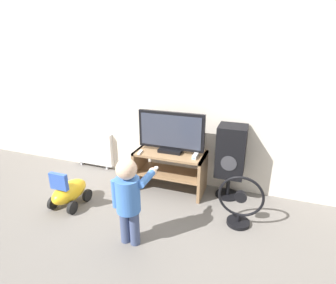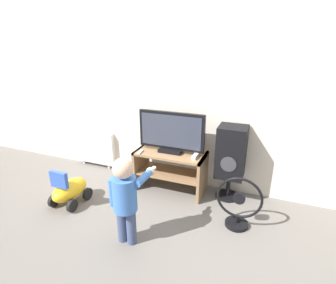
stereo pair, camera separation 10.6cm
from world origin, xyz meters
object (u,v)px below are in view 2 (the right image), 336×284
at_px(ride_on_toy, 69,190).
at_px(radiator, 95,147).
at_px(game_console, 195,156).
at_px(remote_primary, 140,152).
at_px(speaker_tower, 231,153).
at_px(floor_fan, 238,205).
at_px(child, 126,194).
at_px(television, 171,133).

distance_m(ride_on_toy, radiator, 1.08).
relative_size(game_console, radiator, 0.26).
distance_m(remote_primary, ride_on_toy, 0.97).
distance_m(speaker_tower, floor_fan, 0.67).
height_order(game_console, floor_fan, game_console).
distance_m(remote_primary, child, 0.98).
height_order(remote_primary, radiator, radiator).
bearing_deg(speaker_tower, ride_on_toy, -153.84).
relative_size(remote_primary, ride_on_toy, 0.26).
xyz_separation_m(television, game_console, (0.35, -0.07, -0.24)).
bearing_deg(remote_primary, radiator, 158.53).
height_order(television, ride_on_toy, television).
xyz_separation_m(remote_primary, speaker_tower, (1.10, 0.26, 0.05)).
relative_size(game_console, floor_fan, 0.31).
bearing_deg(remote_primary, floor_fan, -12.41).
distance_m(remote_primary, speaker_tower, 1.14).
bearing_deg(speaker_tower, game_console, -160.57).
relative_size(television, game_console, 4.81).
distance_m(television, radiator, 1.47).
bearing_deg(child, ride_on_toy, 162.41).
relative_size(floor_fan, ride_on_toy, 1.13).
distance_m(floor_fan, radiator, 2.42).
xyz_separation_m(ride_on_toy, radiator, (-0.36, 1.01, 0.13)).
bearing_deg(child, speaker_tower, 56.70).
bearing_deg(ride_on_toy, television, 37.97).
bearing_deg(floor_fan, ride_on_toy, -170.68).
height_order(child, ride_on_toy, child).
bearing_deg(game_console, child, -109.62).
xyz_separation_m(child, floor_fan, (0.97, 0.64, -0.27)).
height_order(ride_on_toy, radiator, radiator).
bearing_deg(ride_on_toy, remote_primary, 42.42).
height_order(game_console, ride_on_toy, game_console).
height_order(game_console, remote_primary, game_console).
height_order(floor_fan, radiator, floor_fan).
xyz_separation_m(remote_primary, floor_fan, (1.30, -0.29, -0.29)).
relative_size(child, floor_fan, 1.55).
bearing_deg(remote_primary, ride_on_toy, -137.58).
bearing_deg(floor_fan, game_console, 146.02).
bearing_deg(speaker_tower, remote_primary, -166.68).
bearing_deg(ride_on_toy, child, -17.59).
height_order(game_console, speaker_tower, speaker_tower).
distance_m(child, ride_on_toy, 1.10).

